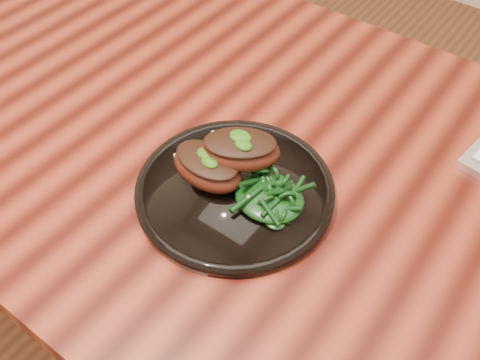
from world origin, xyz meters
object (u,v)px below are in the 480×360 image
(lamb_chop_front, at_px, (207,166))
(greens_heap, at_px, (270,195))
(plate, at_px, (235,190))
(desk, at_px, (259,182))

(lamb_chop_front, distance_m, greens_heap, 0.09)
(plate, distance_m, greens_heap, 0.06)
(desk, relative_size, lamb_chop_front, 13.78)
(desk, bearing_deg, plate, -74.83)
(plate, relative_size, lamb_chop_front, 2.35)
(plate, bearing_deg, lamb_chop_front, -166.56)
(desk, relative_size, plate, 5.86)
(greens_heap, bearing_deg, plate, -174.81)
(desk, xyz_separation_m, greens_heap, (0.08, -0.10, 0.11))
(desk, xyz_separation_m, lamb_chop_front, (-0.01, -0.11, 0.12))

